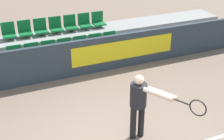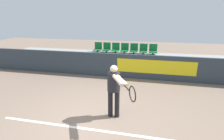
# 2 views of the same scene
# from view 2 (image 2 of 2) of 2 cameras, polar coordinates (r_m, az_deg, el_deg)

# --- Properties ---
(ground_plane) EXTENTS (30.00, 30.00, 0.00)m
(ground_plane) POSITION_cam_2_polar(r_m,az_deg,el_deg) (4.78, -6.07, -17.04)
(ground_plane) COLOR #7A6656
(court_baseline) EXTENTS (4.91, 0.08, 0.01)m
(court_baseline) POSITION_cam_2_polar(r_m,az_deg,el_deg) (4.59, -7.08, -18.68)
(court_baseline) COLOR white
(court_baseline) RESTS_ON ground
(barrier_wall) EXTENTS (12.68, 0.14, 1.08)m
(barrier_wall) POSITION_cam_2_polar(r_m,az_deg,el_deg) (7.80, 2.37, 1.45)
(barrier_wall) COLOR #2D3842
(barrier_wall) RESTS_ON ground
(bleacher_tier_front) EXTENTS (12.28, 1.07, 0.37)m
(bleacher_tier_front) POSITION_cam_2_polar(r_m,az_deg,el_deg) (8.49, 2.86, 0.30)
(bleacher_tier_front) COLOR gray
(bleacher_tier_front) RESTS_ON ground
(bleacher_tier_middle) EXTENTS (12.28, 1.07, 0.74)m
(bleacher_tier_middle) POSITION_cam_2_polar(r_m,az_deg,el_deg) (9.46, 3.95, 3.26)
(bleacher_tier_middle) COLOR gray
(bleacher_tier_middle) RESTS_ON ground
(stadium_chair_0) EXTENTS (0.41, 0.38, 0.52)m
(stadium_chair_0) POSITION_cam_2_polar(r_m,az_deg,el_deg) (8.85, -6.55, 3.59)
(stadium_chair_0) COLOR #333333
(stadium_chair_0) RESTS_ON bleacher_tier_front
(stadium_chair_1) EXTENTS (0.41, 0.38, 0.52)m
(stadium_chair_1) POSITION_cam_2_polar(r_m,az_deg,el_deg) (8.71, -3.44, 3.44)
(stadium_chair_1) COLOR #333333
(stadium_chair_1) RESTS_ON bleacher_tier_front
(stadium_chair_2) EXTENTS (0.41, 0.38, 0.52)m
(stadium_chair_2) POSITION_cam_2_polar(r_m,az_deg,el_deg) (8.59, -0.24, 3.28)
(stadium_chair_2) COLOR #333333
(stadium_chair_2) RESTS_ON bleacher_tier_front
(stadium_chair_3) EXTENTS (0.41, 0.38, 0.52)m
(stadium_chair_3) POSITION_cam_2_polar(r_m,az_deg,el_deg) (8.50, 3.04, 3.10)
(stadium_chair_3) COLOR #333333
(stadium_chair_3) RESTS_ON bleacher_tier_front
(stadium_chair_4) EXTENTS (0.41, 0.38, 0.52)m
(stadium_chair_4) POSITION_cam_2_polar(r_m,az_deg,el_deg) (8.44, 6.38, 2.90)
(stadium_chair_4) COLOR #333333
(stadium_chair_4) RESTS_ON bleacher_tier_front
(stadium_chair_5) EXTENTS (0.41, 0.38, 0.52)m
(stadium_chair_5) POSITION_cam_2_polar(r_m,az_deg,el_deg) (8.41, 9.75, 2.70)
(stadium_chair_5) COLOR #333333
(stadium_chair_5) RESTS_ON bleacher_tier_front
(stadium_chair_6) EXTENTS (0.41, 0.38, 0.52)m
(stadium_chair_6) POSITION_cam_2_polar(r_m,az_deg,el_deg) (8.40, 13.14, 2.48)
(stadium_chair_6) COLOR #333333
(stadium_chair_6) RESTS_ON bleacher_tier_front
(stadium_chair_7) EXTENTS (0.41, 0.38, 0.52)m
(stadium_chair_7) POSITION_cam_2_polar(r_m,az_deg,el_deg) (9.77, -4.62, 7.21)
(stadium_chair_7) COLOR #333333
(stadium_chair_7) RESTS_ON bleacher_tier_middle
(stadium_chair_8) EXTENTS (0.41, 0.38, 0.52)m
(stadium_chair_8) POSITION_cam_2_polar(r_m,az_deg,el_deg) (9.64, -1.77, 7.11)
(stadium_chair_8) COLOR #333333
(stadium_chair_8) RESTS_ON bleacher_tier_middle
(stadium_chair_9) EXTENTS (0.41, 0.38, 0.52)m
(stadium_chair_9) POSITION_cam_2_polar(r_m,az_deg,el_deg) (9.53, 1.16, 7.00)
(stadium_chair_9) COLOR #333333
(stadium_chair_9) RESTS_ON bleacher_tier_middle
(stadium_chair_10) EXTENTS (0.41, 0.38, 0.52)m
(stadium_chair_10) POSITION_cam_2_polar(r_m,az_deg,el_deg) (9.45, 4.14, 6.87)
(stadium_chair_10) COLOR #333333
(stadium_chair_10) RESTS_ON bleacher_tier_middle
(stadium_chair_11) EXTENTS (0.41, 0.38, 0.52)m
(stadium_chair_11) POSITION_cam_2_polar(r_m,az_deg,el_deg) (9.40, 7.16, 6.71)
(stadium_chair_11) COLOR #333333
(stadium_chair_11) RESTS_ON bleacher_tier_middle
(stadium_chair_12) EXTENTS (0.41, 0.38, 0.52)m
(stadium_chair_12) POSITION_cam_2_polar(r_m,az_deg,el_deg) (9.37, 10.21, 6.54)
(stadium_chair_12) COLOR #333333
(stadium_chair_12) RESTS_ON bleacher_tier_middle
(stadium_chair_13) EXTENTS (0.41, 0.38, 0.52)m
(stadium_chair_13) POSITION_cam_2_polar(r_m,az_deg,el_deg) (9.37, 13.26, 6.34)
(stadium_chair_13) COLOR #333333
(stadium_chair_13) RESTS_ON bleacher_tier_middle
(tennis_player) EXTENTS (0.85, 1.41, 1.48)m
(tennis_player) POSITION_cam_2_polar(r_m,az_deg,el_deg) (4.56, 0.86, -5.46)
(tennis_player) COLOR black
(tennis_player) RESTS_ON ground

